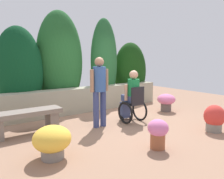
# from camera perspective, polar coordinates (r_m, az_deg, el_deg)

# --- Properties ---
(ground_plane) EXTENTS (12.37, 12.37, 0.00)m
(ground_plane) POSITION_cam_1_polar(r_m,az_deg,el_deg) (5.56, 2.87, -8.76)
(ground_plane) COLOR #977159
(stone_retaining_wall) EXTENTS (5.18, 0.44, 0.74)m
(stone_retaining_wall) POSITION_cam_1_polar(r_m,az_deg,el_deg) (6.82, -5.86, -2.42)
(stone_retaining_wall) COLOR #A09B82
(stone_retaining_wall) RESTS_ON ground
(hedge_backdrop) EXTENTS (5.40, 1.15, 3.09)m
(hedge_backdrop) POSITION_cam_1_polar(r_m,az_deg,el_deg) (7.21, -8.73, 6.09)
(hedge_backdrop) COLOR #0D3D1E
(hedge_backdrop) RESTS_ON ground
(stone_bench) EXTENTS (1.49, 0.44, 0.52)m
(stone_bench) POSITION_cam_1_polar(r_m,az_deg,el_deg) (5.02, -21.74, -7.18)
(stone_bench) COLOR slate
(stone_bench) RESTS_ON ground
(person_in_wheelchair) EXTENTS (0.53, 0.66, 1.33)m
(person_in_wheelchair) POSITION_cam_1_polar(r_m,az_deg,el_deg) (5.53, 5.28, -2.27)
(person_in_wheelchair) COLOR black
(person_in_wheelchair) RESTS_ON ground
(person_standing_companion) EXTENTS (0.49, 0.30, 1.65)m
(person_standing_companion) POSITION_cam_1_polar(r_m,az_deg,el_deg) (5.07, -3.33, 0.60)
(person_standing_companion) COLOR #374276
(person_standing_companion) RESTS_ON ground
(flower_pot_purple_near) EXTENTS (0.55, 0.55, 0.54)m
(flower_pot_purple_near) POSITION_cam_1_polar(r_m,az_deg,el_deg) (6.87, 14.12, -2.93)
(flower_pot_purple_near) COLOR #5E514C
(flower_pot_purple_near) RESTS_ON ground
(flower_pot_terracotta_by_wall) EXTENTS (0.38, 0.38, 0.54)m
(flower_pot_terracotta_by_wall) POSITION_cam_1_polar(r_m,az_deg,el_deg) (4.05, 12.03, -10.87)
(flower_pot_terracotta_by_wall) COLOR #995234
(flower_pot_terracotta_by_wall) RESTS_ON ground
(flower_pot_red_accent) EXTENTS (0.62, 0.62, 0.55)m
(flower_pot_red_accent) POSITION_cam_1_polar(r_m,az_deg,el_deg) (3.73, -15.52, -12.95)
(flower_pot_red_accent) COLOR gray
(flower_pot_red_accent) RESTS_ON ground
(flower_pot_small_foreground) EXTENTS (0.45, 0.45, 0.60)m
(flower_pot_small_foreground) POSITION_cam_1_polar(r_m,az_deg,el_deg) (5.36, 25.39, -6.86)
(flower_pot_small_foreground) COLOR gray
(flower_pot_small_foreground) RESTS_ON ground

